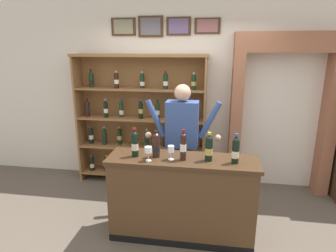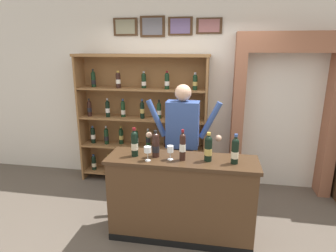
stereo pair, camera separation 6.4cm
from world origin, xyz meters
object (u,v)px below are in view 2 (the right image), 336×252
at_px(wine_shelf, 143,118).
at_px(wine_glass_left, 148,150).
at_px(tasting_counter, 181,198).
at_px(tasting_bottle_super_tuscan, 208,148).
at_px(tasting_bottle_riserva, 156,145).
at_px(tasting_bottle_chianti, 183,146).
at_px(shopkeeper, 182,135).
at_px(tasting_bottle_prosecco, 235,151).
at_px(tasting_bottle_brunello, 135,143).
at_px(wine_glass_center, 170,150).

bearing_deg(wine_shelf, wine_glass_left, -73.20).
xyz_separation_m(tasting_counter, tasting_bottle_super_tuscan, (0.28, -0.02, 0.63)).
height_order(wine_shelf, wine_glass_left, wine_shelf).
xyz_separation_m(tasting_bottle_riserva, tasting_bottle_chianti, (0.30, -0.04, 0.02)).
bearing_deg(shopkeeper, wine_shelf, 133.23).
bearing_deg(tasting_counter, tasting_bottle_prosecco, -4.43).
relative_size(wine_shelf, tasting_bottle_brunello, 6.33).
bearing_deg(wine_glass_center, wine_shelf, 115.67).
relative_size(tasting_counter, tasting_bottle_riserva, 5.48).
bearing_deg(wine_glass_left, tasting_bottle_super_tuscan, 9.63).
bearing_deg(wine_glass_center, tasting_bottle_super_tuscan, 5.23).
height_order(tasting_counter, shopkeeper, shopkeeper).
bearing_deg(tasting_bottle_riserva, tasting_counter, 0.35).
distance_m(tasting_bottle_super_tuscan, wine_glass_left, 0.64).
bearing_deg(wine_glass_left, tasting_bottle_brunello, 148.41).
distance_m(tasting_bottle_brunello, tasting_bottle_prosecco, 1.08).
relative_size(tasting_bottle_brunello, wine_glass_left, 2.06).
distance_m(tasting_bottle_super_tuscan, wine_glass_center, 0.40).
xyz_separation_m(tasting_counter, wine_glass_center, (-0.12, -0.05, 0.60)).
relative_size(shopkeeper, tasting_bottle_super_tuscan, 5.40).
bearing_deg(wine_glass_center, wine_glass_left, -163.09).
relative_size(tasting_bottle_riserva, tasting_bottle_prosecco, 0.94).
height_order(tasting_bottle_brunello, wine_glass_left, tasting_bottle_brunello).
xyz_separation_m(wine_glass_center, wine_glass_left, (-0.23, -0.07, 0.01)).
bearing_deg(tasting_bottle_brunello, tasting_bottle_prosecco, -1.28).
xyz_separation_m(shopkeeper, tasting_bottle_brunello, (-0.45, -0.60, 0.06)).
bearing_deg(tasting_bottle_prosecco, wine_glass_center, -178.98).
relative_size(wine_shelf, tasting_counter, 1.25).
height_order(tasting_counter, tasting_bottle_chianti, tasting_bottle_chianti).
xyz_separation_m(wine_shelf, tasting_bottle_riserva, (0.51, -1.36, 0.05)).
height_order(tasting_bottle_brunello, wine_glass_center, tasting_bottle_brunello).
relative_size(tasting_bottle_riserva, wine_glass_center, 1.92).
height_order(wine_shelf, tasting_bottle_riserva, wine_shelf).
relative_size(shopkeeper, wine_glass_center, 10.81).
distance_m(tasting_bottle_riserva, tasting_bottle_chianti, 0.30).
bearing_deg(tasting_bottle_prosecco, wine_glass_left, -174.80).
distance_m(shopkeeper, wine_glass_center, 0.64).
height_order(tasting_bottle_super_tuscan, wine_glass_left, tasting_bottle_super_tuscan).
xyz_separation_m(wine_shelf, wine_glass_left, (0.45, -1.48, 0.03)).
distance_m(tasting_counter, tasting_bottle_brunello, 0.82).
relative_size(tasting_bottle_brunello, tasting_bottle_chianti, 0.96).
xyz_separation_m(tasting_bottle_riserva, tasting_bottle_prosecco, (0.84, -0.04, 0.00)).
height_order(wine_shelf, wine_glass_center, wine_shelf).
height_order(tasting_bottle_brunello, tasting_bottle_chianti, tasting_bottle_chianti).
distance_m(tasting_counter, tasting_bottle_super_tuscan, 0.69).
distance_m(tasting_bottle_chianti, wine_glass_center, 0.14).
xyz_separation_m(wine_shelf, tasting_counter, (0.79, -1.36, -0.57)).
relative_size(tasting_bottle_brunello, tasting_bottle_super_tuscan, 1.04).
height_order(wine_glass_center, wine_glass_left, same).
bearing_deg(wine_glass_center, tasting_bottle_brunello, 174.91).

